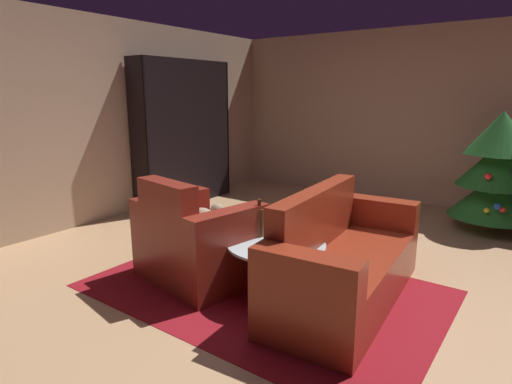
# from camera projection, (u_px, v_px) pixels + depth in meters

# --- Properties ---
(ground_plane) EXTENTS (7.97, 7.97, 0.00)m
(ground_plane) POSITION_uv_depth(u_px,v_px,m) (299.00, 279.00, 3.71)
(ground_plane) COLOR tan
(wall_back) EXTENTS (6.01, 0.06, 2.51)m
(wall_back) POSITION_uv_depth(u_px,v_px,m) (418.00, 117.00, 6.06)
(wall_back) COLOR tan
(wall_back) RESTS_ON ground
(wall_left) EXTENTS (0.06, 6.76, 2.51)m
(wall_left) POSITION_uv_depth(u_px,v_px,m) (88.00, 122.00, 5.11)
(wall_left) COLOR tan
(wall_left) RESTS_ON ground
(area_rug) EXTENTS (2.79, 1.87, 0.01)m
(area_rug) POSITION_uv_depth(u_px,v_px,m) (264.00, 288.00, 3.52)
(area_rug) COLOR maroon
(area_rug) RESTS_ON ground
(bookshelf_unit) EXTENTS (0.35, 1.63, 2.05)m
(bookshelf_unit) POSITION_uv_depth(u_px,v_px,m) (189.00, 132.00, 6.18)
(bookshelf_unit) COLOR black
(bookshelf_unit) RESTS_ON ground
(armchair_red) EXTENTS (1.09, 0.92, 0.91)m
(armchair_red) POSITION_uv_depth(u_px,v_px,m) (196.00, 243.00, 3.65)
(armchair_red) COLOR maroon
(armchair_red) RESTS_ON ground
(couch_red) EXTENTS (0.85, 1.82, 0.87)m
(couch_red) POSITION_uv_depth(u_px,v_px,m) (342.00, 263.00, 3.29)
(couch_red) COLOR maroon
(couch_red) RESTS_ON ground
(coffee_table) EXTENTS (0.79, 0.79, 0.43)m
(coffee_table) POSITION_uv_depth(u_px,v_px,m) (276.00, 247.00, 3.36)
(coffee_table) COLOR black
(coffee_table) RESTS_ON ground
(book_stack_on_table) EXTENTS (0.21, 0.18, 0.15)m
(book_stack_on_table) POSITION_uv_depth(u_px,v_px,m) (282.00, 233.00, 3.35)
(book_stack_on_table) COLOR red
(book_stack_on_table) RESTS_ON coffee_table
(bottle_on_table) EXTENTS (0.08, 0.08, 0.32)m
(bottle_on_table) POSITION_uv_depth(u_px,v_px,m) (259.00, 222.00, 3.49)
(bottle_on_table) COLOR #552D18
(bottle_on_table) RESTS_ON coffee_table
(decorated_tree) EXTENTS (0.97, 0.97, 1.40)m
(decorated_tree) POSITION_uv_depth(u_px,v_px,m) (497.00, 170.00, 4.87)
(decorated_tree) COLOR brown
(decorated_tree) RESTS_ON ground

